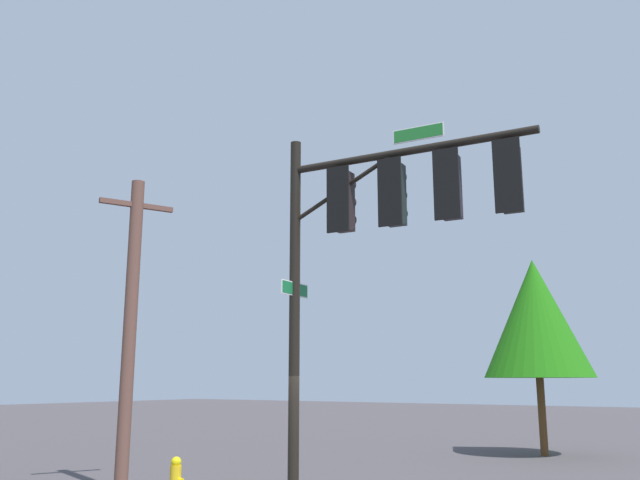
{
  "coord_description": "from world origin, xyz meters",
  "views": [
    {
      "loc": [
        7.24,
        -10.01,
        2.41
      ],
      "look_at": [
        0.31,
        0.39,
        5.05
      ],
      "focal_mm": 37.63,
      "sensor_mm": 36.0,
      "label": 1
    }
  ],
  "objects_px": {
    "utility_pole": "(130,325)",
    "tree_mid": "(536,318)",
    "signal_pole_assembly": "(386,226)",
    "fire_hydrant": "(176,477)"
  },
  "relations": [
    {
      "from": "tree_mid",
      "to": "fire_hydrant",
      "type": "bearing_deg",
      "value": -108.85
    },
    {
      "from": "fire_hydrant",
      "to": "signal_pole_assembly",
      "type": "bearing_deg",
      "value": -5.83
    },
    {
      "from": "utility_pole",
      "to": "fire_hydrant",
      "type": "relative_size",
      "value": 8.68
    },
    {
      "from": "signal_pole_assembly",
      "to": "fire_hydrant",
      "type": "height_order",
      "value": "signal_pole_assembly"
    },
    {
      "from": "signal_pole_assembly",
      "to": "tree_mid",
      "type": "distance_m",
      "value": 13.11
    },
    {
      "from": "signal_pole_assembly",
      "to": "tree_mid",
      "type": "height_order",
      "value": "signal_pole_assembly"
    },
    {
      "from": "signal_pole_assembly",
      "to": "tree_mid",
      "type": "relative_size",
      "value": 1.06
    },
    {
      "from": "utility_pole",
      "to": "tree_mid",
      "type": "xyz_separation_m",
      "value": [
        5.87,
        12.58,
        0.82
      ]
    },
    {
      "from": "utility_pole",
      "to": "tree_mid",
      "type": "distance_m",
      "value": 13.91
    },
    {
      "from": "signal_pole_assembly",
      "to": "tree_mid",
      "type": "xyz_separation_m",
      "value": [
        -1.21,
        13.04,
        -0.56
      ]
    }
  ]
}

